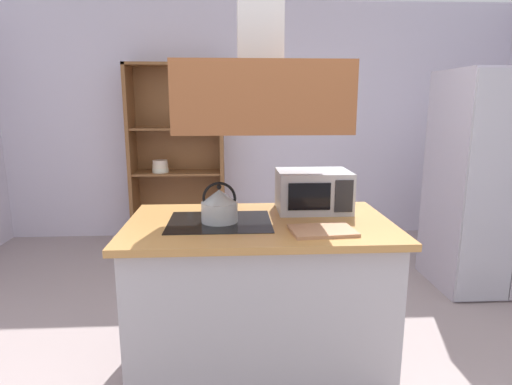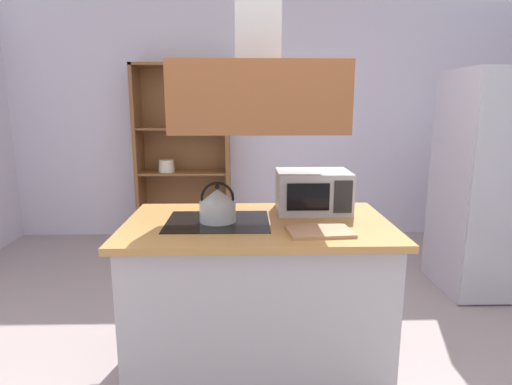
# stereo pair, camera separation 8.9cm
# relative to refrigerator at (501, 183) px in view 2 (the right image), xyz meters

# --- Properties ---
(wall_back) EXTENTS (6.00, 0.12, 2.70)m
(wall_back) POSITION_rel_refrigerator_xyz_m (-1.90, 1.67, 0.43)
(wall_back) COLOR silver
(wall_back) RESTS_ON ground
(kitchen_island) EXTENTS (1.56, 0.92, 0.90)m
(kitchen_island) POSITION_rel_refrigerator_xyz_m (-2.06, -1.02, -0.47)
(kitchen_island) COLOR #B1AFB2
(kitchen_island) RESTS_ON ground
(range_hood) EXTENTS (0.90, 0.70, 1.27)m
(range_hood) POSITION_rel_refrigerator_xyz_m (-2.06, -1.02, 0.81)
(range_hood) COLOR brown
(refrigerator) EXTENTS (0.90, 0.77, 1.85)m
(refrigerator) POSITION_rel_refrigerator_xyz_m (0.00, 0.00, 0.00)
(refrigerator) COLOR #BBB5C5
(refrigerator) RESTS_ON ground
(dish_cabinet) EXTENTS (1.05, 0.40, 2.00)m
(dish_cabinet) POSITION_rel_refrigerator_xyz_m (-2.84, 1.45, -0.04)
(dish_cabinet) COLOR brown
(dish_cabinet) RESTS_ON ground
(kettle) EXTENTS (0.21, 0.21, 0.24)m
(kettle) POSITION_rel_refrigerator_xyz_m (-2.30, -1.02, 0.08)
(kettle) COLOR silver
(kettle) RESTS_ON kitchen_island
(cutting_board) EXTENTS (0.36, 0.27, 0.02)m
(cutting_board) POSITION_rel_refrigerator_xyz_m (-1.73, -1.26, -0.02)
(cutting_board) COLOR #B07D58
(cutting_board) RESTS_ON kitchen_island
(microwave) EXTENTS (0.46, 0.35, 0.26)m
(microwave) POSITION_rel_refrigerator_xyz_m (-1.70, -0.78, 0.11)
(microwave) COLOR #B7BABF
(microwave) RESTS_ON kitchen_island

